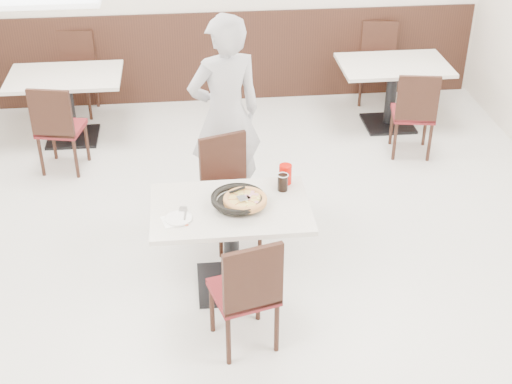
{
  "coord_description": "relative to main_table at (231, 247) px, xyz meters",
  "views": [
    {
      "loc": [
        -0.57,
        -4.7,
        3.64
      ],
      "look_at": [
        -0.1,
        -0.3,
        0.93
      ],
      "focal_mm": 50.0,
      "sensor_mm": 36.0,
      "label": 1
    }
  ],
  "objects": [
    {
      "name": "red_cup",
      "position": [
        0.46,
        0.3,
        0.45
      ],
      "size": [
        0.11,
        0.11,
        0.16
      ],
      "primitive_type": "cylinder",
      "rotation": [
        0.0,
        0.0,
        0.11
      ],
      "color": "#B30901",
      "rests_on": "main_table"
    },
    {
      "name": "diner_person",
      "position": [
        0.05,
        1.22,
        0.55
      ],
      "size": [
        0.77,
        0.61,
        1.86
      ],
      "primitive_type": "imported",
      "rotation": [
        0.0,
        0.0,
        3.42
      ],
      "color": "#B0B0B5",
      "rests_on": "floor"
    },
    {
      "name": "bg_table_left",
      "position": [
        -1.57,
        2.78,
        0.0
      ],
      "size": [
        1.23,
        0.84,
        0.75
      ],
      "primitive_type": null,
      "rotation": [
        0.0,
        0.0,
        -0.04
      ],
      "color": "beige",
      "rests_on": "floor"
    },
    {
      "name": "fork",
      "position": [
        -0.34,
        -0.1,
        0.39
      ],
      "size": [
        0.03,
        0.15,
        0.0
      ],
      "primitive_type": "cube",
      "rotation": [
        0.0,
        0.0,
        -0.1
      ],
      "color": "silver",
      "rests_on": "side_plate"
    },
    {
      "name": "bg_chair_right_far",
      "position": [
        2.03,
        3.41,
        0.1
      ],
      "size": [
        0.51,
        0.51,
        0.95
      ],
      "primitive_type": null,
      "rotation": [
        0.0,
        0.0,
        2.88
      ],
      "color": "black",
      "rests_on": "floor"
    },
    {
      "name": "floor",
      "position": [
        0.28,
        0.19,
        -0.38
      ],
      "size": [
        7.0,
        7.0,
        0.0
      ],
      "primitive_type": "plane",
      "color": "#B4B5B0",
      "rests_on": "ground"
    },
    {
      "name": "wainscot_back",
      "position": [
        0.28,
        3.67,
        0.18
      ],
      "size": [
        5.9,
        0.03,
        1.1
      ],
      "primitive_type": "cube",
      "color": "black",
      "rests_on": "floor"
    },
    {
      "name": "side_plate",
      "position": [
        -0.39,
        -0.14,
        0.38
      ],
      "size": [
        0.22,
        0.22,
        0.01
      ],
      "primitive_type": "cylinder",
      "rotation": [
        0.0,
        0.0,
        0.11
      ],
      "color": "white",
      "rests_on": "napkin"
    },
    {
      "name": "main_table",
      "position": [
        0.0,
        0.0,
        0.0
      ],
      "size": [
        1.28,
        0.93,
        0.75
      ],
      "primitive_type": null,
      "rotation": [
        0.0,
        0.0,
        0.11
      ],
      "color": "beige",
      "rests_on": "floor"
    },
    {
      "name": "pizza_pan",
      "position": [
        0.06,
        -0.0,
        0.42
      ],
      "size": [
        0.35,
        0.35,
        0.01
      ],
      "primitive_type": "cylinder",
      "rotation": [
        0.0,
        0.0,
        0.11
      ],
      "color": "black",
      "rests_on": "trivet"
    },
    {
      "name": "bg_chair_left_near",
      "position": [
        -1.56,
        2.1,
        0.1
      ],
      "size": [
        0.5,
        0.5,
        0.95
      ],
      "primitive_type": null,
      "rotation": [
        0.0,
        0.0,
        -0.21
      ],
      "color": "black",
      "rests_on": "floor"
    },
    {
      "name": "trivet",
      "position": [
        0.1,
        0.03,
        0.39
      ],
      "size": [
        0.13,
        0.13,
        0.04
      ],
      "primitive_type": "cylinder",
      "rotation": [
        0.0,
        0.0,
        0.11
      ],
      "color": "black",
      "rests_on": "main_table"
    },
    {
      "name": "bg_chair_right_near",
      "position": [
        2.06,
        2.06,
        0.1
      ],
      "size": [
        0.49,
        0.49,
        0.95
      ],
      "primitive_type": null,
      "rotation": [
        0.0,
        0.0,
        -0.18
      ],
      "color": "black",
      "rests_on": "floor"
    },
    {
      "name": "pizza_server",
      "position": [
        0.09,
        -0.04,
        0.47
      ],
      "size": [
        0.09,
        0.1,
        0.0
      ],
      "primitive_type": "cube",
      "rotation": [
        0.0,
        0.0,
        0.28
      ],
      "color": "silver",
      "rests_on": "pizza"
    },
    {
      "name": "chair_far",
      "position": [
        0.05,
        0.62,
        0.1
      ],
      "size": [
        0.53,
        0.53,
        0.95
      ],
      "primitive_type": null,
      "rotation": [
        0.0,
        0.0,
        3.46
      ],
      "color": "black",
      "rests_on": "floor"
    },
    {
      "name": "pizza",
      "position": [
        0.11,
        -0.03,
        0.44
      ],
      "size": [
        0.36,
        0.36,
        0.02
      ],
      "primitive_type": "cylinder",
      "rotation": [
        0.0,
        0.0,
        0.11
      ],
      "color": "tan",
      "rests_on": "pizza_pan"
    },
    {
      "name": "cola_glass",
      "position": [
        0.42,
        0.2,
        0.44
      ],
      "size": [
        0.09,
        0.09,
        0.13
      ],
      "primitive_type": "cylinder",
      "rotation": [
        0.0,
        0.0,
        0.11
      ],
      "color": "black",
      "rests_on": "main_table"
    },
    {
      "name": "bg_table_right",
      "position": [
        2.02,
        2.74,
        0.0
      ],
      "size": [
        1.28,
        0.92,
        0.75
      ],
      "primitive_type": null,
      "rotation": [
        0.0,
        0.0,
        0.1
      ],
      "color": "beige",
      "rests_on": "floor"
    },
    {
      "name": "bg_chair_left_far",
      "position": [
        -1.57,
        3.45,
        0.1
      ],
      "size": [
        0.48,
        0.48,
        0.95
      ],
      "primitive_type": null,
      "rotation": [
        0.0,
        0.0,
        2.99
      ],
      "color": "black",
      "rests_on": "floor"
    },
    {
      "name": "napkin",
      "position": [
        -0.43,
        -0.15,
        0.38
      ],
      "size": [
        0.2,
        0.2,
        0.0
      ],
      "primitive_type": "cube",
      "rotation": [
        0.0,
        0.0,
        0.25
      ],
      "color": "white",
      "rests_on": "main_table"
    },
    {
      "name": "chair_near",
      "position": [
        0.04,
        -0.65,
        0.1
      ],
      "size": [
        0.52,
        0.52,
        0.95
      ],
      "primitive_type": null,
      "rotation": [
        0.0,
        0.0,
        0.27
      ],
      "color": "black",
      "rests_on": "floor"
    }
  ]
}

